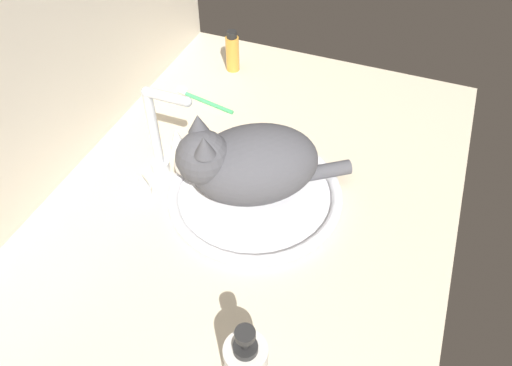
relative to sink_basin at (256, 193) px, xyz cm
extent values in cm
cube|color=beige|center=(-0.32, 0.08, -2.50)|extent=(117.20, 82.48, 3.00)
cube|color=beige|center=(-0.32, 42.52, 18.00)|extent=(117.20, 2.40, 44.00)
torus|color=white|center=(0.00, 0.00, 0.15)|extent=(36.99, 36.99, 2.30)
cylinder|color=white|center=(0.00, 0.00, -0.70)|extent=(33.55, 33.55, 0.60)
cylinder|color=silver|center=(0.00, 22.70, 0.28)|extent=(4.00, 4.00, 2.56)
cylinder|color=silver|center=(0.00, 22.70, 10.91)|extent=(2.00, 2.00, 18.69)
sphere|color=silver|center=(0.00, 22.70, 20.25)|extent=(2.20, 2.20, 2.20)
cylinder|color=silver|center=(0.00, 18.34, 20.25)|extent=(2.00, 8.72, 2.00)
sphere|color=silver|center=(0.00, 13.98, 20.25)|extent=(2.10, 2.10, 2.10)
cylinder|color=silver|center=(-7.80, 22.70, -0.20)|extent=(3.20, 3.20, 1.60)
cone|color=silver|center=(-7.80, 22.70, 2.67)|extent=(2.88, 2.88, 4.14)
cylinder|color=silver|center=(7.80, 22.70, -0.20)|extent=(3.20, 3.20, 1.60)
cone|color=silver|center=(7.80, 22.70, 2.67)|extent=(2.88, 2.88, 4.14)
ellipsoid|color=#4C4C51|center=(0.00, 0.00, 8.69)|extent=(29.72, 31.58, 14.78)
sphere|color=#4C4C51|center=(-5.98, 8.45, 12.48)|extent=(10.83, 10.83, 10.83)
cone|color=#4C4C51|center=(-8.63, 6.57, 18.30)|extent=(4.11, 4.11, 4.06)
cone|color=#4C4C51|center=(-3.32, 10.32, 18.30)|extent=(4.11, 4.11, 4.06)
ellipsoid|color=silver|center=(-8.32, 11.76, 11.40)|extent=(5.59, 5.28, 3.46)
ellipsoid|color=silver|center=(-5.23, 7.39, 7.95)|extent=(12.32, 11.67, 8.13)
cylinder|color=#4C4C51|center=(8.61, -12.17, 2.90)|extent=(9.37, 11.40, 3.20)
cylinder|color=silver|center=(-37.56, -13.06, 4.38)|extent=(6.61, 6.61, 10.75)
cylinder|color=black|center=(-37.56, -13.06, 10.36)|extent=(3.64, 3.64, 1.20)
cylinder|color=black|center=(-37.56, -13.06, 12.31)|extent=(1.32, 1.32, 2.71)
cylinder|color=black|center=(-37.56, -13.06, 14.27)|extent=(2.98, 2.98, 1.20)
cylinder|color=gold|center=(42.94, 23.70, 3.93)|extent=(3.68, 3.68, 9.85)
cylinder|color=black|center=(42.94, 23.70, 9.76)|extent=(2.76, 2.76, 1.80)
cylinder|color=#3FB266|center=(25.60, 23.05, -0.50)|extent=(3.95, 14.78, 1.00)
cube|color=white|center=(27.35, 31.61, 0.10)|extent=(1.70, 2.79, 1.20)
camera|label=1|loc=(-67.24, -26.26, 77.35)|focal=34.99mm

